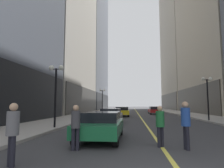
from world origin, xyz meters
TOP-DOWN VIEW (x-y plane):
  - ground_plane at (0.00, 35.00)m, footprint 200.00×200.00m
  - sidewalk_left at (-8.25, 35.00)m, footprint 4.50×78.00m
  - sidewalk_right at (8.25, 35.00)m, footprint 4.50×78.00m
  - lane_centre_stripe at (0.00, 35.00)m, footprint 0.16×70.00m
  - building_left_mid at (-16.74, 34.50)m, footprint 12.68×24.00m
  - building_left_far at (-16.00, 60.00)m, footprint 11.19×26.00m
  - building_right_far at (17.16, 60.00)m, footprint 13.52×26.00m
  - car_green at (-2.67, 6.13)m, footprint 1.97×4.31m
  - car_silver at (-3.03, 13.92)m, footprint 1.92×4.44m
  - car_yellow at (-2.51, 24.48)m, footprint 2.06×4.69m
  - car_red at (2.75, 30.99)m, footprint 1.77×4.72m
  - pedestrian_in_grey_suit at (-4.49, 1.82)m, footprint 0.47×0.47m
  - pedestrian_with_orange_bag at (-3.28, 3.83)m, footprint 0.40×0.40m
  - pedestrian_in_green_parka at (-0.05, 4.71)m, footprint 0.47×0.47m
  - pedestrian_in_blue_hoodie at (0.86, 4.33)m, footprint 0.42×0.42m
  - street_lamp_left_near at (-6.40, 9.49)m, footprint 1.06×0.36m
  - street_lamp_left_far at (-6.40, 31.10)m, footprint 1.06×0.36m
  - street_lamp_right_mid at (6.40, 16.75)m, footprint 1.06×0.36m

SIDE VIEW (x-z plane):
  - ground_plane at x=0.00m, z-range 0.00..0.00m
  - lane_centre_stripe at x=0.00m, z-range 0.00..0.01m
  - sidewalk_left at x=-8.25m, z-range 0.00..0.15m
  - sidewalk_right at x=8.25m, z-range 0.00..0.15m
  - car_silver at x=-3.03m, z-range 0.06..1.38m
  - car_green at x=-2.67m, z-range 0.06..1.38m
  - car_red at x=2.75m, z-range 0.06..1.38m
  - car_yellow at x=-2.51m, z-range 0.06..1.38m
  - pedestrian_in_green_parka at x=-0.05m, z-range 0.13..1.77m
  - pedestrian_with_orange_bag at x=-3.28m, z-range 0.14..1.81m
  - pedestrian_in_grey_suit at x=-4.49m, z-range 0.15..1.88m
  - pedestrian_in_blue_hoodie at x=0.86m, z-range 0.16..1.96m
  - street_lamp_left_near at x=-6.40m, z-range 1.04..5.47m
  - street_lamp_left_far at x=-6.40m, z-range 1.04..5.47m
  - street_lamp_right_mid at x=6.40m, z-range 1.04..5.47m
  - building_left_mid at x=-16.74m, z-range -0.08..44.23m
  - building_right_far at x=17.16m, z-range -0.08..47.71m
  - building_left_far at x=-16.00m, z-range -0.10..52.39m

